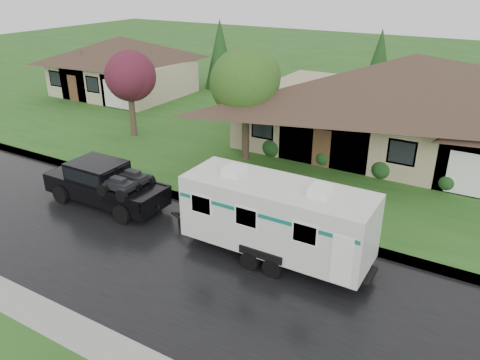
# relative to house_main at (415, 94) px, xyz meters

# --- Properties ---
(ground) EXTENTS (140.00, 140.00, 0.00)m
(ground) POSITION_rel_house_main_xyz_m (-2.29, -13.84, -3.59)
(ground) COLOR #255019
(ground) RESTS_ON ground
(road) EXTENTS (140.00, 8.00, 0.01)m
(road) POSITION_rel_house_main_xyz_m (-2.29, -15.84, -3.59)
(road) COLOR black
(road) RESTS_ON ground
(curb) EXTENTS (140.00, 0.50, 0.15)m
(curb) POSITION_rel_house_main_xyz_m (-2.29, -11.59, -3.52)
(curb) COLOR gray
(curb) RESTS_ON ground
(lawn) EXTENTS (140.00, 26.00, 0.15)m
(lawn) POSITION_rel_house_main_xyz_m (-2.29, 1.16, -3.52)
(lawn) COLOR #255019
(lawn) RESTS_ON ground
(house_main) EXTENTS (19.44, 10.80, 6.90)m
(house_main) POSITION_rel_house_main_xyz_m (0.00, 0.00, 0.00)
(house_main) COLOR tan
(house_main) RESTS_ON lawn
(house_far) EXTENTS (10.80, 8.64, 5.80)m
(house_far) POSITION_rel_house_main_xyz_m (-24.07, 2.02, -0.62)
(house_far) COLOR tan
(house_far) RESTS_ON lawn
(tree_left_green) EXTENTS (3.67, 3.67, 6.08)m
(tree_left_green) POSITION_rel_house_main_xyz_m (-7.63, -5.87, 0.77)
(tree_left_green) COLOR #382B1E
(tree_left_green) RESTS_ON lawn
(tree_red) EXTENTS (3.27, 3.27, 5.41)m
(tree_red) POSITION_rel_house_main_xyz_m (-15.92, -5.93, 0.31)
(tree_red) COLOR #382B1E
(tree_red) RESTS_ON lawn
(shrub_row) EXTENTS (13.60, 1.00, 1.00)m
(shrub_row) POSITION_rel_house_main_xyz_m (-0.29, -4.54, -2.94)
(shrub_row) COLOR #143814
(shrub_row) RESTS_ON lawn
(pickup_truck) EXTENTS (5.99, 2.28, 2.00)m
(pickup_truck) POSITION_rel_house_main_xyz_m (-10.60, -13.78, -2.52)
(pickup_truck) COLOR black
(pickup_truck) RESTS_ON ground
(travel_trailer) EXTENTS (7.39, 2.60, 3.31)m
(travel_trailer) POSITION_rel_house_main_xyz_m (-1.79, -13.78, -1.83)
(travel_trailer) COLOR silver
(travel_trailer) RESTS_ON ground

